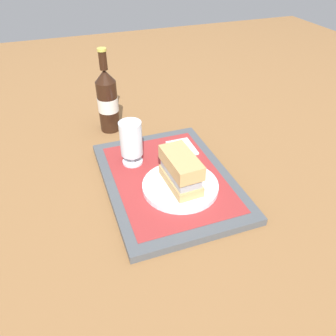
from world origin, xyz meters
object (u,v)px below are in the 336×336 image
object	(u,v)px
beer_glass	(131,142)
beer_bottle	(108,100)
plate	(180,186)
sandwich	(180,169)

from	to	relation	value
beer_glass	beer_bottle	distance (m)	0.24
beer_glass	plate	bearing A→B (deg)	-150.64
beer_glass	beer_bottle	world-z (taller)	beer_bottle
beer_bottle	sandwich	bearing A→B (deg)	-165.97
sandwich	beer_glass	xyz separation A→B (m)	(0.14, 0.08, 0.01)
sandwich	plate	bearing A→B (deg)	-180.00
plate	beer_bottle	size ratio (longest dim) A/B	0.71
plate	beer_bottle	bearing A→B (deg)	13.94
plate	beer_glass	world-z (taller)	beer_glass
plate	beer_bottle	world-z (taller)	beer_bottle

